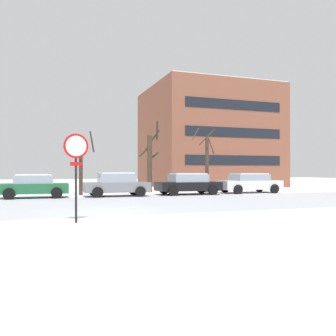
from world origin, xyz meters
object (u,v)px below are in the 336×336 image
Objects in this scene: stop_sign at (76,160)px; parked_car_gray at (117,184)px; parked_car_green at (34,186)px; parked_car_white at (249,183)px; parked_car_black at (188,184)px.

stop_sign is 11.69m from parked_car_gray.
parked_car_green is at bearing 96.78° from stop_sign.
parked_car_white reaches higher than parked_car_green.
parked_car_black is 4.86m from parked_car_white.
parked_car_white is (14.57, 0.12, 0.02)m from parked_car_green.
parked_car_gray is (3.51, 11.09, -1.16)m from stop_sign.
parked_car_green is 9.72m from parked_car_black.
parked_car_green is at bearing 177.19° from parked_car_gray.
parked_car_black is (8.37, 11.20, -1.19)m from stop_sign.
parked_car_black reaches higher than parked_car_green.
parked_car_gray is at bearing -2.81° from parked_car_green.
stop_sign reaches higher than parked_car_black.
parked_car_black reaches higher than parked_car_white.
stop_sign is 0.68× the size of parked_car_gray.
parked_car_gray is (4.86, -0.24, 0.04)m from parked_car_green.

